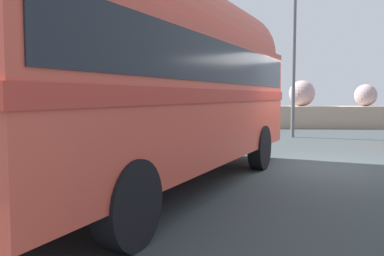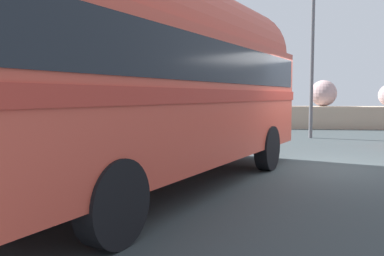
# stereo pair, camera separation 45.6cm
# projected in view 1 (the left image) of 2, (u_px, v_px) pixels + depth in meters

# --- Properties ---
(ground) EXTENTS (32.00, 26.00, 0.02)m
(ground) POSITION_uv_depth(u_px,v_px,m) (315.00, 167.00, 9.49)
(ground) COLOR #363E40
(breakwater) EXTENTS (31.36, 2.08, 2.44)m
(breakwater) POSITION_uv_depth(u_px,v_px,m) (256.00, 113.00, 21.22)
(breakwater) COLOR tan
(breakwater) RESTS_ON ground
(vintage_coach) EXTENTS (5.39, 8.86, 3.70)m
(vintage_coach) POSITION_uv_depth(u_px,v_px,m) (157.00, 71.00, 7.01)
(vintage_coach) COLOR black
(vintage_coach) RESTS_ON ground
(lamp_post) EXTENTS (1.02, 0.86, 6.81)m
(lamp_post) POSITION_uv_depth(u_px,v_px,m) (291.00, 39.00, 15.93)
(lamp_post) COLOR #5B5B60
(lamp_post) RESTS_ON ground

